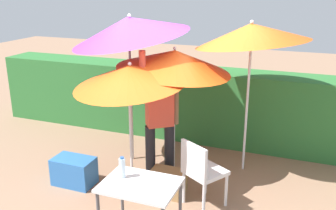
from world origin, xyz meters
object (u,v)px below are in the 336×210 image
umbrella_rainbow (252,34)px  cooler_box (74,171)px  umbrella_yellow (129,75)px  folding_table (140,191)px  umbrella_navy (129,28)px  chair_plastic (201,170)px  crate_cardboard (167,182)px  bottle_water (122,168)px  umbrella_orange (174,60)px  person_vendor (160,117)px

umbrella_rainbow → cooler_box: umbrella_rainbow is taller
umbrella_yellow → cooler_box: 1.61m
umbrella_rainbow → folding_table: size_ratio=2.88×
umbrella_navy → chair_plastic: size_ratio=2.77×
umbrella_rainbow → crate_cardboard: bearing=-129.5°
umbrella_yellow → bottle_water: bearing=-68.6°
crate_cardboard → bottle_water: bottle_water is taller
umbrella_orange → chair_plastic: (0.66, -0.82, -1.18)m
umbrella_navy → chair_plastic: umbrella_navy is taller
umbrella_navy → crate_cardboard: bearing=-40.4°
umbrella_rainbow → crate_cardboard: umbrella_rainbow is taller
chair_plastic → folding_table: bearing=-114.4°
umbrella_orange → bottle_water: 1.87m
cooler_box → crate_cardboard: (1.30, 0.25, -0.05)m
umbrella_rainbow → umbrella_navy: bearing=-170.4°
chair_plastic → crate_cardboard: size_ratio=1.89×
umbrella_navy → cooler_box: (-0.44, -0.99, -1.91)m
person_vendor → crate_cardboard: bearing=-55.0°
umbrella_yellow → umbrella_orange: bearing=57.5°
cooler_box → crate_cardboard: bearing=11.0°
umbrella_yellow → chair_plastic: umbrella_yellow is taller
person_vendor → cooler_box: bearing=-150.8°
umbrella_orange → folding_table: (0.25, -1.72, -1.05)m
person_vendor → folding_table: person_vendor is taller
umbrella_rainbow → person_vendor: size_ratio=1.23×
person_vendor → bottle_water: 1.36m
bottle_water → folding_table: bearing=-13.8°
umbrella_orange → umbrella_yellow: (-0.39, -0.62, -0.11)m
umbrella_orange → chair_plastic: umbrella_orange is taller
crate_cardboard → folding_table: folding_table is taller
umbrella_yellow → person_vendor: (0.29, 0.30, -0.64)m
umbrella_rainbow → bottle_water: 2.56m
umbrella_yellow → umbrella_rainbow: bearing=35.6°
chair_plastic → umbrella_yellow: bearing=169.3°
chair_plastic → crate_cardboard: (-0.52, 0.16, -0.36)m
umbrella_orange → crate_cardboard: umbrella_orange is taller
umbrella_yellow → chair_plastic: (1.05, -0.20, -1.07)m
cooler_box → folding_table: 1.68m
person_vendor → chair_plastic: bearing=-33.5°
umbrella_navy → folding_table: bearing=-61.6°
chair_plastic → cooler_box: (-1.82, -0.09, -0.32)m
cooler_box → bottle_water: bearing=-32.6°
umbrella_orange → person_vendor: bearing=-107.5°
umbrella_orange → folding_table: bearing=-81.9°
umbrella_orange → chair_plastic: 1.58m
umbrella_yellow → cooler_box: (-0.77, -0.29, -1.39)m
cooler_box → folding_table: folding_table is taller
umbrella_yellow → person_vendor: size_ratio=0.97×
person_vendor → folding_table: 1.48m
folding_table → bottle_water: size_ratio=3.33×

